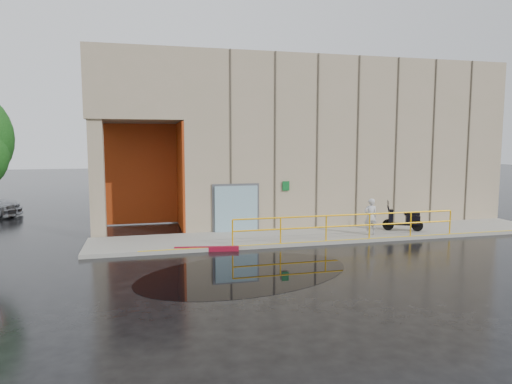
% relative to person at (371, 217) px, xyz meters
% --- Properties ---
extents(ground, '(120.00, 120.00, 0.00)m').
position_rel_person_xyz_m(ground, '(-5.57, -3.78, -0.92)').
color(ground, black).
rests_on(ground, ground).
extents(sidewalk, '(20.00, 3.00, 0.15)m').
position_rel_person_xyz_m(sidewalk, '(-1.57, 0.72, -0.85)').
color(sidewalk, gray).
rests_on(sidewalk, ground).
extents(building, '(20.00, 10.17, 8.00)m').
position_rel_person_xyz_m(building, '(-0.47, 7.21, 3.28)').
color(building, tan).
rests_on(building, ground).
extents(guardrail, '(9.56, 0.06, 1.03)m').
position_rel_person_xyz_m(guardrail, '(-1.32, -0.63, -0.25)').
color(guardrail, '#FFB40D').
rests_on(guardrail, sidewalk).
extents(person, '(0.60, 0.43, 1.55)m').
position_rel_person_xyz_m(person, '(0.00, 0.00, 0.00)').
color(person, silver).
rests_on(person, sidewalk).
extents(scooter, '(1.76, 1.21, 1.34)m').
position_rel_person_xyz_m(scooter, '(1.82, 0.41, -0.01)').
color(scooter, black).
rests_on(scooter, sidewalk).
extents(red_curb, '(2.40, 0.58, 0.18)m').
position_rel_person_xyz_m(red_curb, '(-7.07, -0.68, -0.83)').
color(red_curb, maroon).
rests_on(red_curb, ground).
extents(puddle, '(7.94, 6.07, 0.01)m').
position_rel_person_xyz_m(puddle, '(-6.28, -3.81, -0.92)').
color(puddle, black).
rests_on(puddle, ground).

